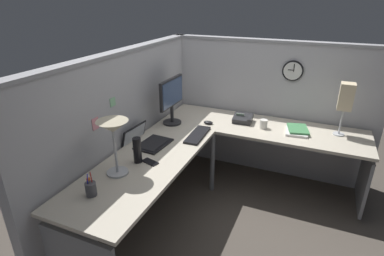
{
  "coord_description": "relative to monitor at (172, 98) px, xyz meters",
  "views": [
    {
      "loc": [
        -2.61,
        -0.79,
        2.02
      ],
      "look_at": [
        -0.11,
        0.29,
        0.84
      ],
      "focal_mm": 28.81,
      "sensor_mm": 36.0,
      "label": 1
    }
  ],
  "objects": [
    {
      "name": "ground_plane",
      "position": [
        -0.16,
        -0.64,
        -1.02
      ],
      "size": [
        6.8,
        6.8,
        0.0
      ],
      "primitive_type": "plane",
      "color": "#4C443D"
    },
    {
      "name": "cubicle_wall_back",
      "position": [
        -0.53,
        0.23,
        -0.23
      ],
      "size": [
        2.57,
        0.12,
        1.58
      ],
      "color": "#B2B2B7",
      "rests_on": "ground"
    },
    {
      "name": "cubicle_wall_right",
      "position": [
        0.71,
        -0.9,
        -0.23
      ],
      "size": [
        0.12,
        2.37,
        1.58
      ],
      "color": "#B2B2B7",
      "rests_on": "ground"
    },
    {
      "name": "desk",
      "position": [
        -0.31,
        -0.69,
        -0.39
      ],
      "size": [
        2.35,
        2.15,
        0.73
      ],
      "color": "beige",
      "rests_on": "ground"
    },
    {
      "name": "monitor",
      "position": [
        0.0,
        0.0,
        0.0
      ],
      "size": [
        0.46,
        0.2,
        0.5
      ],
      "color": "#232326",
      "rests_on": "desk"
    },
    {
      "name": "laptop",
      "position": [
        -0.54,
        0.02,
        -0.27
      ],
      "size": [
        0.37,
        0.4,
        0.22
      ],
      "color": "black",
      "rests_on": "desk"
    },
    {
      "name": "keyboard",
      "position": [
        -0.19,
        -0.38,
        -0.28
      ],
      "size": [
        0.44,
        0.16,
        0.02
      ],
      "primitive_type": "cube",
      "rotation": [
        0.0,
        0.0,
        0.05
      ],
      "color": "black",
      "rests_on": "desk"
    },
    {
      "name": "computer_mouse",
      "position": [
        0.14,
        -0.37,
        -0.28
      ],
      "size": [
        0.06,
        0.1,
        0.03
      ],
      "primitive_type": "ellipsoid",
      "color": "black",
      "rests_on": "desk"
    },
    {
      "name": "desk_lamp_dome",
      "position": [
        -1.09,
        -0.06,
        0.07
      ],
      "size": [
        0.24,
        0.24,
        0.44
      ],
      "color": "#B7BABF",
      "rests_on": "desk"
    },
    {
      "name": "pen_cup",
      "position": [
        -1.4,
        -0.07,
        -0.24
      ],
      "size": [
        0.08,
        0.08,
        0.18
      ],
      "color": "#4C4C51",
      "rests_on": "desk"
    },
    {
      "name": "cell_phone",
      "position": [
        -0.84,
        -0.21,
        -0.29
      ],
      "size": [
        0.1,
        0.16,
        0.01
      ],
      "primitive_type": "cube",
      "rotation": [
        0.0,
        0.0,
        -0.28
      ],
      "color": "black",
      "rests_on": "desk"
    },
    {
      "name": "thermos_flask",
      "position": [
        -0.87,
        -0.12,
        -0.18
      ],
      "size": [
        0.07,
        0.07,
        0.22
      ],
      "primitive_type": "cylinder",
      "color": "black",
      "rests_on": "desk"
    },
    {
      "name": "office_phone",
      "position": [
        0.34,
        -0.7,
        -0.26
      ],
      "size": [
        0.2,
        0.21,
        0.11
      ],
      "color": "#232326",
      "rests_on": "desk"
    },
    {
      "name": "book_stack",
      "position": [
        0.29,
        -1.28,
        -0.27
      ],
      "size": [
        0.31,
        0.25,
        0.04
      ],
      "color": "silver",
      "rests_on": "desk"
    },
    {
      "name": "desk_lamp_paper",
      "position": [
        0.39,
        -1.67,
        0.09
      ],
      "size": [
        0.13,
        0.13,
        0.53
      ],
      "color": "#B7BABF",
      "rests_on": "desk"
    },
    {
      "name": "coffee_mug",
      "position": [
        0.26,
        -0.94,
        -0.25
      ],
      "size": [
        0.08,
        0.08,
        0.1
      ],
      "primitive_type": "cylinder",
      "color": "silver",
      "rests_on": "desk"
    },
    {
      "name": "wall_clock",
      "position": [
        0.65,
        -1.13,
        0.25
      ],
      "size": [
        0.04,
        0.22,
        0.22
      ],
      "color": "black"
    },
    {
      "name": "pinned_note_leftmost",
      "position": [
        -0.75,
        0.18,
        0.16
      ],
      "size": [
        0.07,
        0.0,
        0.07
      ],
      "primitive_type": "cube",
      "color": "#8CCC99"
    },
    {
      "name": "pinned_note_middle",
      "position": [
        -0.99,
        0.18,
        0.05
      ],
      "size": [
        0.07,
        0.0,
        0.1
      ],
      "primitive_type": "cube",
      "color": "pink"
    }
  ]
}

